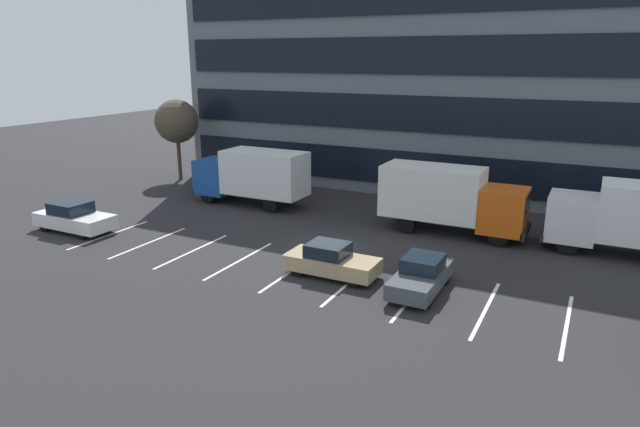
# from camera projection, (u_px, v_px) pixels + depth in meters

# --- Properties ---
(ground_plane) EXTENTS (120.00, 120.00, 0.00)m
(ground_plane) POSITION_uv_depth(u_px,v_px,m) (325.00, 249.00, 27.17)
(ground_plane) COLOR #262628
(office_building) EXTENTS (35.15, 12.83, 18.00)m
(office_building) POSITION_uv_depth(u_px,v_px,m) (436.00, 58.00, 40.03)
(office_building) COLOR slate
(office_building) RESTS_ON ground_plane
(lot_markings) EXTENTS (22.54, 5.40, 0.01)m
(lot_markings) POSITION_uv_depth(u_px,v_px,m) (292.00, 271.00, 24.39)
(lot_markings) COLOR silver
(lot_markings) RESTS_ON ground_plane
(box_truck_blue) EXTENTS (7.55, 2.50, 3.50)m
(box_truck_blue) POSITION_uv_depth(u_px,v_px,m) (252.00, 174.00, 34.72)
(box_truck_blue) COLOR #194799
(box_truck_blue) RESTS_ON ground_plane
(box_truck_orange) EXTENTS (7.63, 2.53, 3.54)m
(box_truck_orange) POSITION_uv_depth(u_px,v_px,m) (450.00, 197.00, 29.09)
(box_truck_orange) COLOR #D85914
(box_truck_orange) RESTS_ON ground_plane
(box_truck_white) EXTENTS (7.56, 2.50, 3.50)m
(box_truck_white) POSITION_uv_depth(u_px,v_px,m) (637.00, 217.00, 25.53)
(box_truck_white) COLOR white
(box_truck_white) RESTS_ON ground_plane
(sedan_charcoal) EXTENTS (1.67, 4.00, 1.43)m
(sedan_charcoal) POSITION_uv_depth(u_px,v_px,m) (421.00, 275.00, 22.12)
(sedan_charcoal) COLOR #474C51
(sedan_charcoal) RESTS_ON ground_plane
(sedan_white) EXTENTS (4.49, 1.88, 1.61)m
(sedan_white) POSITION_uv_depth(u_px,v_px,m) (74.00, 217.00, 29.73)
(sedan_white) COLOR white
(sedan_white) RESTS_ON ground_plane
(sedan_tan) EXTENTS (4.03, 1.69, 1.44)m
(sedan_tan) POSITION_uv_depth(u_px,v_px,m) (331.00, 261.00, 23.68)
(sedan_tan) COLOR tan
(sedan_tan) RESTS_ON ground_plane
(bare_tree) EXTENTS (3.23, 3.23, 6.06)m
(bare_tree) POSITION_uv_depth(u_px,v_px,m) (177.00, 122.00, 41.17)
(bare_tree) COLOR #473323
(bare_tree) RESTS_ON ground_plane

